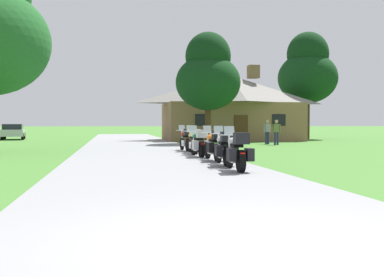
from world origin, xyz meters
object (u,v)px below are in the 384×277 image
object	(u,v)px
motorcycle_orange_third_in_row	(214,146)
parked_silver_suv_far_left	(13,131)
motorcycle_silver_second_in_row	(224,149)
motorcycle_yellow_fifth_in_row	(193,141)
motorcycle_red_farthest_in_row	(186,140)
tree_right_of_lodge	(308,71)
bystander_olive_shirt_near_lodge	(276,131)
motorcycle_silver_nearest_to_camera	(237,152)
tree_by_lodge_front	(208,75)
motorcycle_green_fourth_in_row	(199,143)
bystander_gray_shirt_beside_signpost	(267,131)

from	to	relation	value
motorcycle_orange_third_in_row	parked_silver_suv_far_left	size ratio (longest dim) A/B	0.43
motorcycle_silver_second_in_row	motorcycle_yellow_fifth_in_row	world-z (taller)	same
motorcycle_red_farthest_in_row	tree_right_of_lodge	distance (m)	23.88
motorcycle_silver_second_in_row	bystander_olive_shirt_near_lodge	xyz separation A→B (m)	(7.28, 15.22, 0.34)
motorcycle_silver_nearest_to_camera	motorcycle_yellow_fifth_in_row	xyz separation A→B (m)	(0.13, 8.17, 0.01)
motorcycle_yellow_fifth_in_row	bystander_olive_shirt_near_lodge	distance (m)	11.55
tree_by_lodge_front	motorcycle_green_fourth_in_row	bearing A→B (deg)	-103.24
motorcycle_green_fourth_in_row	motorcycle_orange_third_in_row	bearing A→B (deg)	-87.78
tree_right_of_lodge	tree_by_lodge_front	bearing A→B (deg)	-140.49
motorcycle_silver_second_in_row	motorcycle_red_farthest_in_row	world-z (taller)	same
motorcycle_silver_second_in_row	motorcycle_silver_nearest_to_camera	bearing A→B (deg)	-90.20
motorcycle_silver_second_in_row	bystander_olive_shirt_near_lodge	distance (m)	16.87
tree_right_of_lodge	motorcycle_silver_nearest_to_camera	bearing A→B (deg)	-116.92
motorcycle_orange_third_in_row	bystander_olive_shirt_near_lodge	bearing A→B (deg)	58.20
motorcycle_red_farthest_in_row	parked_silver_suv_far_left	distance (m)	24.40
motorcycle_silver_second_in_row	tree_right_of_lodge	distance (m)	30.79
bystander_olive_shirt_near_lodge	motorcycle_silver_second_in_row	bearing A→B (deg)	79.99
motorcycle_silver_nearest_to_camera	bystander_gray_shirt_beside_signpost	world-z (taller)	bystander_gray_shirt_beside_signpost
motorcycle_orange_third_in_row	bystander_gray_shirt_beside_signpost	distance (m)	15.73
motorcycle_green_fourth_in_row	tree_right_of_lodge	world-z (taller)	tree_right_of_lodge
tree_by_lodge_front	motorcycle_orange_third_in_row	bearing A→B (deg)	-100.73
tree_by_lodge_front	parked_silver_suv_far_left	distance (m)	20.07
motorcycle_silver_second_in_row	tree_right_of_lodge	bearing A→B (deg)	63.95
bystander_gray_shirt_beside_signpost	tree_right_of_lodge	world-z (taller)	tree_right_of_lodge
motorcycle_green_fourth_in_row	tree_by_lodge_front	distance (m)	14.02
bystander_olive_shirt_near_lodge	tree_by_lodge_front	xyz separation A→B (m)	(-4.30, 1.96, 3.88)
motorcycle_orange_third_in_row	motorcycle_silver_second_in_row	bearing A→B (deg)	-96.56
motorcycle_orange_third_in_row	motorcycle_yellow_fifth_in_row	distance (m)	4.16
bystander_olive_shirt_near_lodge	tree_right_of_lodge	world-z (taller)	tree_right_of_lodge
parked_silver_suv_far_left	motorcycle_orange_third_in_row	bearing A→B (deg)	-72.81
motorcycle_silver_nearest_to_camera	motorcycle_red_farthest_in_row	size ratio (longest dim) A/B	1.00
motorcycle_orange_third_in_row	motorcycle_red_farthest_in_row	xyz separation A→B (m)	(-0.09, 6.35, 0.01)
motorcycle_yellow_fifth_in_row	bystander_olive_shirt_near_lodge	world-z (taller)	bystander_olive_shirt_near_lodge
bystander_gray_shirt_beside_signpost	parked_silver_suv_far_left	size ratio (longest dim) A/B	0.35
motorcycle_green_fourth_in_row	tree_by_lodge_front	world-z (taller)	tree_by_lodge_front
bystander_gray_shirt_beside_signpost	tree_right_of_lodge	xyz separation A→B (m)	(7.43, 10.37, 5.40)
motorcycle_silver_nearest_to_camera	tree_right_of_lodge	world-z (taller)	tree_right_of_lodge
motorcycle_silver_nearest_to_camera	motorcycle_green_fourth_in_row	size ratio (longest dim) A/B	1.00
motorcycle_green_fourth_in_row	motorcycle_red_farthest_in_row	bearing A→B (deg)	85.37
motorcycle_green_fourth_in_row	bystander_olive_shirt_near_lodge	xyz separation A→B (m)	(7.36, 11.05, 0.34)
motorcycle_green_fourth_in_row	parked_silver_suv_far_left	xyz separation A→B (m)	(-12.32, 25.24, 0.17)
motorcycle_red_farthest_in_row	motorcycle_orange_third_in_row	bearing A→B (deg)	-92.59
motorcycle_silver_second_in_row	bystander_gray_shirt_beside_signpost	bearing A→B (deg)	69.12
motorcycle_red_farthest_in_row	motorcycle_green_fourth_in_row	bearing A→B (deg)	-94.85
motorcycle_silver_nearest_to_camera	motorcycle_red_farthest_in_row	xyz separation A→B (m)	(0.12, 10.36, 0.01)
motorcycle_silver_nearest_to_camera	bystander_gray_shirt_beside_signpost	xyz separation A→B (m)	(7.07, 18.17, 0.34)
bystander_olive_shirt_near_lodge	tree_right_of_lodge	bearing A→B (deg)	-106.46
motorcycle_silver_nearest_to_camera	motorcycle_red_farthest_in_row	distance (m)	10.36
motorcycle_silver_second_in_row	tree_by_lodge_front	world-z (taller)	tree_by_lodge_front
motorcycle_orange_third_in_row	bystander_olive_shirt_near_lodge	distance (m)	14.98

